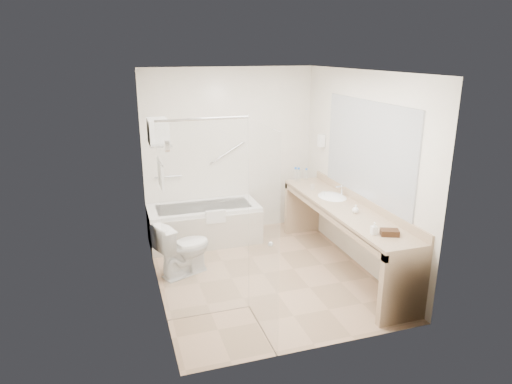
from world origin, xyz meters
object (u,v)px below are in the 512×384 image
object	(u,v)px
toilet	(184,248)
water_bottle_left	(295,175)
amenity_basket	(390,232)
bathtub	(204,224)
vanity_counter	(344,222)

from	to	relation	value
toilet	water_bottle_left	distance (m)	2.08
amenity_basket	water_bottle_left	world-z (taller)	water_bottle_left
bathtub	toilet	xyz separation A→B (m)	(-0.45, -0.93, 0.07)
bathtub	amenity_basket	world-z (taller)	amenity_basket
vanity_counter	toilet	distance (m)	2.05
bathtub	vanity_counter	size ratio (longest dim) A/B	0.59
vanity_counter	amenity_basket	world-z (taller)	vanity_counter
toilet	amenity_basket	world-z (taller)	amenity_basket
bathtub	toilet	bearing A→B (deg)	-115.85
water_bottle_left	vanity_counter	bearing A→B (deg)	-83.09
vanity_counter	amenity_basket	size ratio (longest dim) A/B	14.33
vanity_counter	water_bottle_left	bearing A→B (deg)	96.91
bathtub	water_bottle_left	xyz separation A→B (m)	(1.37, -0.14, 0.67)
toilet	vanity_counter	bearing A→B (deg)	-126.32
vanity_counter	amenity_basket	distance (m)	1.02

